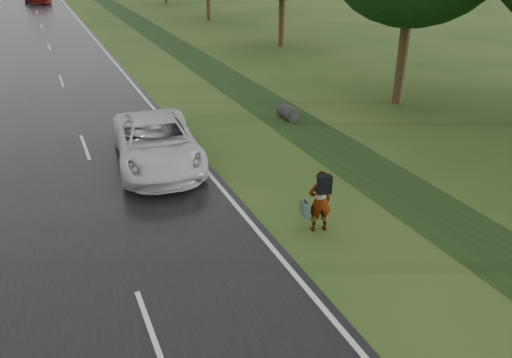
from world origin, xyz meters
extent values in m
cube|color=silver|center=(6.75, 45.00, 0.04)|extent=(0.12, 180.00, 0.01)
cube|color=black|center=(11.50, 20.00, 0.00)|extent=(2.20, 120.00, 0.01)
cylinder|color=#2D2D2D|center=(11.50, 10.00, 0.25)|extent=(0.56, 1.00, 0.56)
cylinder|color=#3B2B18|center=(17.00, 10.00, 1.92)|extent=(0.44, 0.44, 3.84)
cylinder|color=#3B2B18|center=(18.20, 24.00, 1.76)|extent=(0.44, 0.44, 3.52)
imported|color=#A5998C|center=(8.20, 1.93, 0.81)|extent=(0.66, 0.50, 1.62)
cube|color=black|center=(8.15, 1.69, 1.39)|extent=(0.36, 0.26, 0.45)
cube|color=#39534A|center=(7.88, 2.08, 0.60)|extent=(0.24, 0.48, 0.37)
cube|color=black|center=(7.88, 2.08, 0.81)|extent=(0.07, 0.16, 0.03)
imported|color=silver|center=(5.50, 7.52, 0.79)|extent=(3.03, 5.62, 1.50)
camera|label=1|loc=(2.39, -7.29, 6.58)|focal=35.00mm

